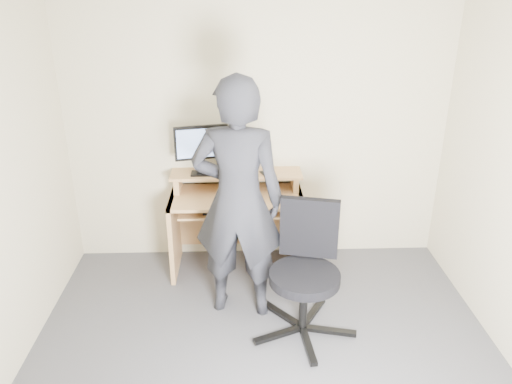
{
  "coord_description": "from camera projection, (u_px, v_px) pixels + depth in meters",
  "views": [
    {
      "loc": [
        -0.17,
        -2.67,
        2.56
      ],
      "look_at": [
        -0.04,
        1.05,
        0.95
      ],
      "focal_mm": 35.0,
      "sensor_mm": 36.0,
      "label": 1
    }
  ],
  "objects": [
    {
      "name": "office_chair",
      "position": [
        306.0,
        266.0,
        3.77
      ],
      "size": [
        0.8,
        0.79,
        1.01
      ],
      "rotation": [
        0.0,
        0.0,
        -0.23
      ],
      "color": "black",
      "rests_on": "ground"
    },
    {
      "name": "person",
      "position": [
        238.0,
        201.0,
        3.83
      ],
      "size": [
        0.78,
        0.57,
        1.96
      ],
      "primitive_type": "imported",
      "rotation": [
        0.0,
        0.0,
        2.99
      ],
      "color": "black",
      "rests_on": "ground"
    },
    {
      "name": "monitor",
      "position": [
        202.0,
        146.0,
        4.42
      ],
      "size": [
        0.48,
        0.14,
        0.46
      ],
      "rotation": [
        0.0,
        0.0,
        0.22
      ],
      "color": "black",
      "rests_on": "desk"
    },
    {
      "name": "travel_mug",
      "position": [
        243.0,
        165.0,
        4.52
      ],
      "size": [
        0.08,
        0.08,
        0.17
      ],
      "primitive_type": "cylinder",
      "rotation": [
        0.0,
        0.0,
        0.04
      ],
      "color": "silver",
      "rests_on": "desk"
    },
    {
      "name": "charger",
      "position": [
        199.0,
        173.0,
        4.51
      ],
      "size": [
        0.05,
        0.05,
        0.03
      ],
      "primitive_type": "cube",
      "rotation": [
        0.0,
        0.0,
        0.15
      ],
      "color": "black",
      "rests_on": "desk"
    },
    {
      "name": "external_drive",
      "position": [
        237.0,
        162.0,
        4.54
      ],
      "size": [
        0.08,
        0.13,
        0.2
      ],
      "primitive_type": "cube",
      "rotation": [
        0.0,
        0.0,
        0.06
      ],
      "color": "black",
      "rests_on": "desk"
    },
    {
      "name": "ground",
      "position": [
        267.0,
        377.0,
        3.47
      ],
      "size": [
        3.5,
        3.5,
        0.0
      ],
      "primitive_type": "plane",
      "color": "#49484D",
      "rests_on": "ground"
    },
    {
      "name": "desk",
      "position": [
        237.0,
        212.0,
        4.65
      ],
      "size": [
        1.2,
        0.6,
        0.91
      ],
      "color": "tan",
      "rests_on": "ground"
    },
    {
      "name": "headphones",
      "position": [
        221.0,
        170.0,
        4.61
      ],
      "size": [
        0.18,
        0.18,
        0.06
      ],
      "primitive_type": "torus",
      "rotation": [
        0.26,
        0.0,
        0.19
      ],
      "color": "silver",
      "rests_on": "desk"
    },
    {
      "name": "mouse",
      "position": [
        280.0,
        197.0,
        4.41
      ],
      "size": [
        0.1,
        0.06,
        0.04
      ],
      "primitive_type": "ellipsoid",
      "rotation": [
        0.0,
        0.0,
        -0.01
      ],
      "color": "black",
      "rests_on": "desk"
    },
    {
      "name": "back_wall",
      "position": [
        257.0,
        132.0,
        4.58
      ],
      "size": [
        3.5,
        0.02,
        2.5
      ],
      "primitive_type": "cube",
      "color": "beige",
      "rests_on": "ground"
    },
    {
      "name": "keyboard",
      "position": [
        228.0,
        208.0,
        4.45
      ],
      "size": [
        0.48,
        0.24,
        0.03
      ],
      "primitive_type": "cube",
      "rotation": [
        0.0,
        0.0,
        0.12
      ],
      "color": "black",
      "rests_on": "desk"
    },
    {
      "name": "smartphone",
      "position": [
        265.0,
        173.0,
        4.54
      ],
      "size": [
        0.11,
        0.15,
        0.01
      ],
      "primitive_type": "cube",
      "rotation": [
        0.0,
        0.0,
        0.33
      ],
      "color": "black",
      "rests_on": "desk"
    }
  ]
}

